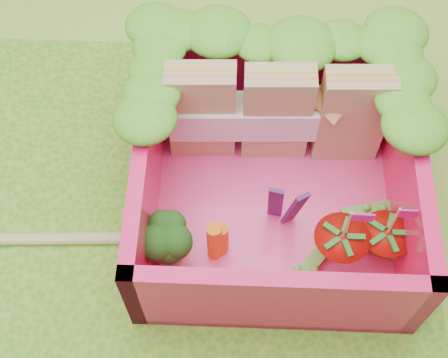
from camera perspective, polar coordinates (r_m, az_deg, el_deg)
The scene contains 12 objects.
ground at distance 3.16m, azimuth -4.66°, elevation -5.80°, with size 14.00×14.00×0.00m, color #90C738.
placemat at distance 3.15m, azimuth -4.68°, elevation -5.69°, with size 2.60×2.60×0.03m, color #549C23.
bento_floor at distance 3.20m, azimuth 4.45°, elevation -2.17°, with size 1.30×1.30×0.05m, color #FF418D.
bento_box at distance 2.98m, azimuth 4.77°, elevation 0.09°, with size 1.30×1.30×0.55m.
lettuce_ruffle at distance 2.99m, azimuth 5.19°, elevation 11.14°, with size 1.43×0.83×0.11m.
sandwich_stack at distance 3.11m, azimuth 4.93°, elevation 5.97°, with size 1.08×0.21×0.59m.
broccoli at distance 2.87m, azimuth -5.24°, elevation -5.83°, with size 0.32×0.32×0.26m.
carrot_sticks at distance 2.93m, azimuth -0.60°, elevation -5.63°, with size 0.10×0.09×0.28m.
purple_wedges at distance 2.96m, azimuth 5.61°, elevation -2.44°, with size 0.16×0.07×0.38m.
strawberry_left at distance 2.95m, azimuth 10.38°, elevation -6.26°, with size 0.25×0.25×0.49m.
strawberry_right at distance 3.01m, azimuth 14.23°, elevation -5.76°, with size 0.24×0.24×0.48m.
snap_peas at distance 3.10m, azimuth 11.63°, elevation -5.72°, with size 0.64×0.56×0.05m.
Camera 1 is at (0.30, -1.29, 2.87)m, focal length 50.00 mm.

